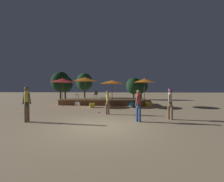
% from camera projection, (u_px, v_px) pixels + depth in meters
% --- Properties ---
extents(ground_plane, '(120.00, 120.00, 0.00)m').
position_uv_depth(ground_plane, '(100.00, 126.00, 7.06)').
color(ground_plane, tan).
extents(wooden_deck, '(9.70, 2.80, 0.64)m').
position_uv_depth(wooden_deck, '(105.00, 102.00, 16.94)').
color(wooden_deck, brown).
rests_on(wooden_deck, ground).
extents(patio_umbrella_0, '(2.45, 2.45, 2.89)m').
position_uv_depth(patio_umbrella_0, '(63.00, 80.00, 15.20)').
color(patio_umbrella_0, brown).
rests_on(patio_umbrella_0, ground).
extents(patio_umbrella_1, '(2.52, 2.52, 2.70)m').
position_uv_depth(patio_umbrella_1, '(112.00, 82.00, 14.83)').
color(patio_umbrella_1, brown).
rests_on(patio_umbrella_1, ground).
extents(patio_umbrella_2, '(2.48, 2.48, 3.02)m').
position_uv_depth(patio_umbrella_2, '(85.00, 79.00, 15.40)').
color(patio_umbrella_2, brown).
rests_on(patio_umbrella_2, ground).
extents(patio_umbrella_3, '(2.22, 2.22, 2.85)m').
position_uv_depth(patio_umbrella_3, '(144.00, 81.00, 14.98)').
color(patio_umbrella_3, brown).
rests_on(patio_umbrella_3, ground).
extents(cube_seat_0, '(0.56, 0.56, 0.40)m').
position_uv_depth(cube_seat_0, '(92.00, 105.00, 14.08)').
color(cube_seat_0, yellow).
rests_on(cube_seat_0, ground).
extents(cube_seat_1, '(0.68, 0.68, 0.39)m').
position_uv_depth(cube_seat_1, '(78.00, 104.00, 15.88)').
color(cube_seat_1, white).
rests_on(cube_seat_1, ground).
extents(cube_seat_2, '(0.65, 0.65, 0.43)m').
position_uv_depth(cube_seat_2, '(132.00, 104.00, 15.19)').
color(cube_seat_2, '#2D9EDB').
rests_on(cube_seat_2, ground).
extents(cube_seat_3, '(0.56, 0.56, 0.49)m').
position_uv_depth(cube_seat_3, '(149.00, 104.00, 14.94)').
color(cube_seat_3, yellow).
rests_on(cube_seat_3, ground).
extents(person_0, '(0.28, 0.44, 1.64)m').
position_uv_depth(person_0, '(107.00, 102.00, 10.38)').
color(person_0, '#72664C').
rests_on(person_0, ground).
extents(person_1, '(0.35, 0.46, 1.79)m').
position_uv_depth(person_1, '(170.00, 102.00, 8.63)').
color(person_1, brown).
rests_on(person_1, ground).
extents(person_2, '(0.55, 0.31, 1.89)m').
position_uv_depth(person_2, '(27.00, 102.00, 8.01)').
color(person_2, brown).
rests_on(person_2, ground).
extents(person_3, '(0.42, 0.48, 1.73)m').
position_uv_depth(person_3, '(138.00, 104.00, 8.05)').
color(person_3, '#2D4C7F').
rests_on(person_3, ground).
extents(bistro_chair_0, '(0.47, 0.48, 0.90)m').
position_uv_depth(bistro_chair_0, '(96.00, 94.00, 16.73)').
color(bistro_chair_0, '#47474C').
rests_on(bistro_chair_0, wooden_deck).
extents(bistro_chair_1, '(0.45, 0.45, 0.90)m').
position_uv_depth(bistro_chair_1, '(77.00, 94.00, 17.42)').
color(bistro_chair_1, '#2D3338').
rests_on(bistro_chair_1, wooden_deck).
extents(frisbee_disc, '(0.23, 0.23, 0.03)m').
position_uv_depth(frisbee_disc, '(99.00, 113.00, 10.98)').
color(frisbee_disc, '#E54C99').
rests_on(frisbee_disc, ground).
extents(background_tree_0, '(3.06, 3.06, 4.63)m').
position_uv_depth(background_tree_0, '(60.00, 82.00, 25.16)').
color(background_tree_0, '#3D2B1C').
rests_on(background_tree_0, ground).
extents(background_tree_1, '(2.14, 2.14, 3.36)m').
position_uv_depth(background_tree_1, '(141.00, 86.00, 24.08)').
color(background_tree_1, '#3D2B1C').
rests_on(background_tree_1, ground).
extents(background_tree_2, '(3.12, 3.12, 4.79)m').
position_uv_depth(background_tree_2, '(85.00, 82.00, 29.24)').
color(background_tree_2, '#3D2B1C').
rests_on(background_tree_2, ground).
extents(background_tree_3, '(2.59, 2.59, 4.00)m').
position_uv_depth(background_tree_3, '(65.00, 84.00, 26.03)').
color(background_tree_3, '#3D2B1C').
rests_on(background_tree_3, ground).
extents(background_tree_4, '(2.42, 2.42, 3.56)m').
position_uv_depth(background_tree_4, '(134.00, 86.00, 24.13)').
color(background_tree_4, '#3D2B1C').
rests_on(background_tree_4, ground).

